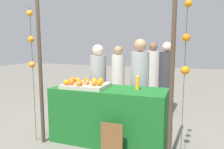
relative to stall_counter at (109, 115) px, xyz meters
The scene contains 30 objects.
ground_plane 0.44m from the stall_counter, ahead, with size 24.00×24.00×0.00m, color gray.
stall_counter is the anchor object (origin of this frame).
orange_tray 0.60m from the stall_counter, behind, with size 0.70×0.54×0.06m, color #B2AD99.
orange_0 0.80m from the stall_counter, 159.29° to the right, with size 0.09×0.09×0.09m, color orange.
orange_1 0.81m from the stall_counter, behind, with size 0.07×0.07×0.07m, color orange.
orange_2 0.69m from the stall_counter, 153.85° to the right, with size 0.07×0.07×0.07m, color orange.
orange_3 0.75m from the stall_counter, behind, with size 0.08×0.08×0.08m, color orange.
orange_4 0.86m from the stall_counter, behind, with size 0.08×0.08×0.08m, color orange.
orange_5 0.83m from the stall_counter, behind, with size 0.08×0.08×0.08m, color orange.
orange_6 0.71m from the stall_counter, 146.19° to the right, with size 0.08×0.08×0.08m, color orange.
orange_7 0.57m from the stall_counter, 154.22° to the left, with size 0.09×0.09×0.09m, color orange.
orange_8 0.59m from the stall_counter, behind, with size 0.09×0.09×0.09m, color orange.
orange_9 0.59m from the stall_counter, 135.80° to the right, with size 0.08×0.08×0.08m, color orange.
orange_10 0.64m from the stall_counter, 154.35° to the left, with size 0.07×0.07×0.07m, color orange.
orange_11 0.60m from the stall_counter, behind, with size 0.08×0.08×0.08m, color orange.
orange_12 0.56m from the stall_counter, 130.27° to the right, with size 0.08×0.08×0.08m, color orange.
orange_13 0.67m from the stall_counter, behind, with size 0.09×0.09×0.09m, color orange.
orange_14 0.63m from the stall_counter, 162.86° to the right, with size 0.07×0.07×0.07m, color orange.
orange_15 0.85m from the stall_counter, 157.40° to the right, with size 0.08×0.08×0.08m, color orange.
juice_bottle 0.70m from the stall_counter, ahead, with size 0.06×0.06×0.22m.
chalkboard_sign 0.61m from the stall_counter, 65.67° to the right, with size 0.31×0.03×0.53m.
vendor_left 0.86m from the stall_counter, 125.31° to the left, with size 0.31×0.31×1.56m.
vendor_right 0.84m from the stall_counter, 63.46° to the left, with size 0.33×0.33×1.66m.
crowd_person_0 1.89m from the stall_counter, 67.45° to the left, with size 0.32×0.32×1.62m.
crowd_person_1 1.74m from the stall_counter, 103.17° to the left, with size 0.31×0.31×1.53m.
crowd_person_2 2.51m from the stall_counter, 83.13° to the left, with size 0.32×0.32×1.62m.
canopy_post_left 1.27m from the stall_counter, 158.29° to the right, with size 0.06×0.06×2.30m, color #473828.
canopy_post_right 1.27m from the stall_counter, 21.71° to the right, with size 0.06×0.06×2.30m, color #473828.
garland_strand_left 1.65m from the stall_counter, 160.97° to the right, with size 0.11×0.10×2.13m.
garland_strand_right 1.62m from the stall_counter, 18.94° to the right, with size 0.10×0.11×2.13m.
Camera 1 is at (1.16, -3.10, 1.55)m, focal length 34.38 mm.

